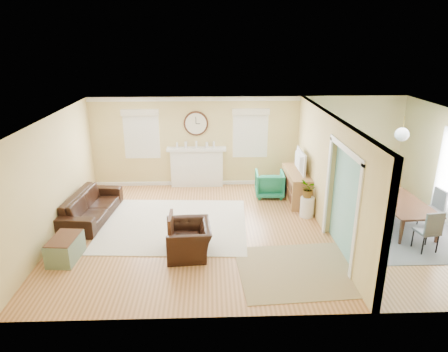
{
  "coord_description": "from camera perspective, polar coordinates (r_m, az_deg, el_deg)",
  "views": [
    {
      "loc": [
        -1.1,
        -8.19,
        4.19
      ],
      "look_at": [
        -0.8,
        0.3,
        1.2
      ],
      "focal_mm": 32.0,
      "sensor_mm": 36.0,
      "label": 1
    }
  ],
  "objects": [
    {
      "name": "ceiling",
      "position": [
        8.42,
        5.58,
        8.4
      ],
      "size": [
        9.0,
        6.0,
        0.02
      ],
      "primitive_type": "cube",
      "color": "white",
      "rests_on": "wall_back"
    },
    {
      "name": "wall_left",
      "position": [
        9.33,
        -23.28,
        -0.3
      ],
      "size": [
        0.02,
        6.0,
        2.6
      ],
      "primitive_type": "cube",
      "color": "tan",
      "rests_on": "ground"
    },
    {
      "name": "fireplace",
      "position": [
        11.65,
        -3.9,
        1.37
      ],
      "size": [
        1.7,
        0.3,
        1.17
      ],
      "color": "white",
      "rests_on": "ground"
    },
    {
      "name": "wall_front",
      "position": [
        6.05,
        8.84,
        -9.43
      ],
      "size": [
        9.0,
        0.02,
        2.6
      ],
      "primitive_type": "cube",
      "color": "tan",
      "rests_on": "ground"
    },
    {
      "name": "dining_table",
      "position": [
        10.08,
        24.1,
        -5.08
      ],
      "size": [
        1.07,
        1.8,
        0.62
      ],
      "primitive_type": "imported",
      "rotation": [
        0.0,
        0.0,
        1.62
      ],
      "color": "#4F2B1B",
      "rests_on": "floor"
    },
    {
      "name": "window_left",
      "position": [
        11.6,
        -11.73,
        6.36
      ],
      "size": [
        1.05,
        0.13,
        1.42
      ],
      "color": "white",
      "rests_on": "wall_back"
    },
    {
      "name": "credenza",
      "position": [
        10.86,
        10.29,
        -1.37
      ],
      "size": [
        0.54,
        1.6,
        0.8
      ],
      "color": "#A77441",
      "rests_on": "floor"
    },
    {
      "name": "wall_clock",
      "position": [
        11.41,
        -4.03,
        7.5
      ],
      "size": [
        0.7,
        0.07,
        0.7
      ],
      "color": "#4F2B1B",
      "rests_on": "wall_back"
    },
    {
      "name": "green_chair",
      "position": [
        11.03,
        6.51,
        -1.12
      ],
      "size": [
        0.79,
        0.81,
        0.7
      ],
      "primitive_type": "imported",
      "rotation": [
        0.0,
        0.0,
        3.09
      ],
      "color": "#166E50",
      "rests_on": "floor"
    },
    {
      "name": "trunk",
      "position": [
        8.58,
        -21.74,
        -9.58
      ],
      "size": [
        0.56,
        0.85,
        0.47
      ],
      "color": "slate",
      "rests_on": "floor"
    },
    {
      "name": "eames_chair",
      "position": [
        8.14,
        -5.04,
        -9.03
      ],
      "size": [
        0.95,
        1.07,
        0.65
      ],
      "primitive_type": "imported",
      "rotation": [
        0.0,
        0.0,
        -1.49
      ],
      "color": "black",
      "rests_on": "floor"
    },
    {
      "name": "garden_stool",
      "position": [
        9.97,
        11.78,
        -4.35
      ],
      "size": [
        0.34,
        0.34,
        0.5
      ],
      "primitive_type": "cylinder",
      "color": "white",
      "rests_on": "floor"
    },
    {
      "name": "dining_chair_e",
      "position": [
        10.24,
        27.56,
        -3.79
      ],
      "size": [
        0.46,
        0.46,
        0.93
      ],
      "color": "slate",
      "rests_on": "floor"
    },
    {
      "name": "rug_grey",
      "position": [
        10.2,
        23.87,
        -6.62
      ],
      "size": [
        2.63,
        3.29,
        0.01
      ],
      "primitive_type": "cube",
      "color": "slate",
      "rests_on": "floor"
    },
    {
      "name": "potted_plant",
      "position": [
        9.79,
        11.96,
        -1.79
      ],
      "size": [
        0.37,
        0.42,
        0.46
      ],
      "primitive_type": "imported",
      "rotation": [
        0.0,
        0.0,
        4.74
      ],
      "color": "#337F33",
      "rests_on": "garden_stool"
    },
    {
      "name": "floor",
      "position": [
        9.27,
        5.06,
        -7.57
      ],
      "size": [
        9.0,
        9.0,
        0.0
      ],
      "primitive_type": "plane",
      "color": "#9D6134",
      "rests_on": "ground"
    },
    {
      "name": "sofa",
      "position": [
        10.15,
        -18.39,
        -4.1
      ],
      "size": [
        1.07,
        2.26,
        0.64
      ],
      "primitive_type": "imported",
      "rotation": [
        0.0,
        0.0,
        1.47
      ],
      "color": "black",
      "rests_on": "floor"
    },
    {
      "name": "partition",
      "position": [
        9.31,
        14.37,
        1.04
      ],
      "size": [
        0.17,
        6.0,
        2.6
      ],
      "color": "tan",
      "rests_on": "ground"
    },
    {
      "name": "pendant",
      "position": [
        9.38,
        24.07,
        5.44
      ],
      "size": [
        0.3,
        0.3,
        0.55
      ],
      "color": "gold",
      "rests_on": "ceiling"
    },
    {
      "name": "dining_chair_w",
      "position": [
        9.74,
        20.77,
        -4.01
      ],
      "size": [
        0.41,
        0.41,
        0.91
      ],
      "color": "white",
      "rests_on": "floor"
    },
    {
      "name": "tv",
      "position": [
        10.64,
        10.41,
        2.1
      ],
      "size": [
        0.14,
        1.0,
        0.58
      ],
      "primitive_type": "imported",
      "rotation": [
        0.0,
        0.0,
        1.56
      ],
      "color": "black",
      "rests_on": "credenza"
    },
    {
      "name": "wall_back",
      "position": [
        11.61,
        3.48,
        4.94
      ],
      "size": [
        9.0,
        0.02,
        2.6
      ],
      "primitive_type": "cube",
      "color": "tan",
      "rests_on": "ground"
    },
    {
      "name": "dining_chair_n",
      "position": [
        10.9,
        21.74,
        -1.52
      ],
      "size": [
        0.48,
        0.48,
        0.95
      ],
      "color": "slate",
      "rests_on": "floor"
    },
    {
      "name": "rug_jute",
      "position": [
        7.88,
        10.88,
        -13.07
      ],
      "size": [
        2.45,
        2.06,
        0.01
      ],
      "primitive_type": "cube",
      "rotation": [
        0.0,
        0.0,
        0.06
      ],
      "color": "tan",
      "rests_on": "floor"
    },
    {
      "name": "window_right",
      "position": [
        11.49,
        3.79,
        6.61
      ],
      "size": [
        1.05,
        0.13,
        1.42
      ],
      "color": "white",
      "rests_on": "wall_back"
    },
    {
      "name": "dining_chair_s",
      "position": [
        9.14,
        27.06,
        -6.46
      ],
      "size": [
        0.46,
        0.46,
        0.92
      ],
      "color": "slate",
      "rests_on": "floor"
    },
    {
      "name": "rug_cream",
      "position": [
        9.51,
        -7.11,
        -6.87
      ],
      "size": [
        3.49,
        3.07,
        0.02
      ],
      "primitive_type": "cube",
      "rotation": [
        0.0,
        0.0,
        -0.05
      ],
      "color": "white",
      "rests_on": "floor"
    }
  ]
}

